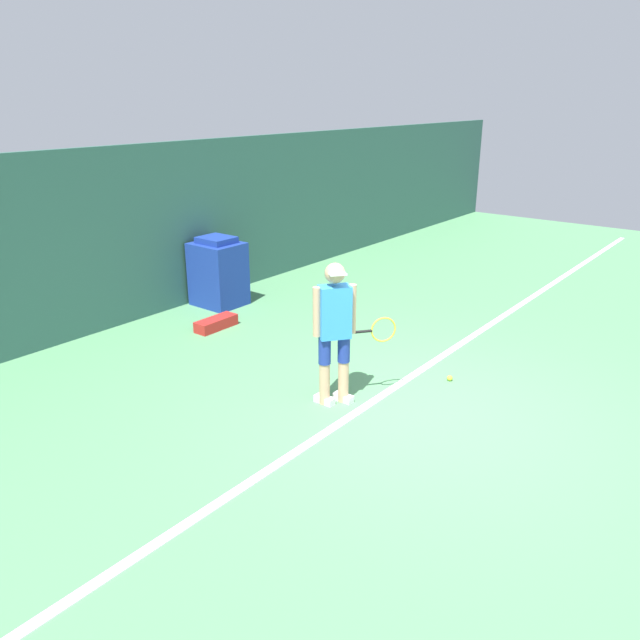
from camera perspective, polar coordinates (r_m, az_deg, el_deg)
ground_plane at (r=7.01m, az=9.66°, el=-8.39°), size 24.00×24.00×0.00m
back_wall at (r=9.83m, az=-16.77°, el=7.45°), size 24.00×0.10×2.62m
court_baseline at (r=7.27m, az=5.50°, el=-7.04°), size 21.60×0.10×0.01m
tennis_player at (r=6.79m, az=1.42°, el=-0.70°), size 0.78×0.63×1.63m
tennis_ball at (r=7.80m, az=11.78°, el=-5.23°), size 0.07×0.07×0.07m
covered_chair at (r=10.38m, az=-9.29°, el=4.30°), size 0.68×0.77×1.14m
equipment_bag at (r=9.42m, az=-9.48°, el=-0.30°), size 0.67×0.25×0.16m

